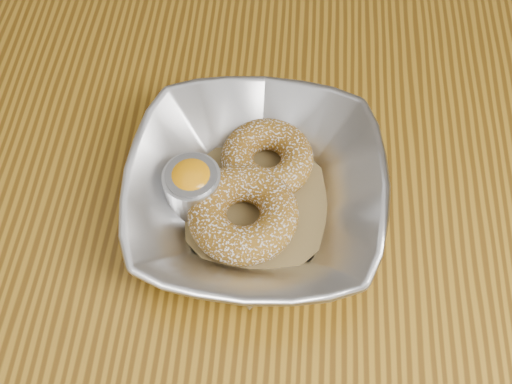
# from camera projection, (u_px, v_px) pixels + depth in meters

# --- Properties ---
(ground_plane) EXTENTS (4.00, 4.00, 0.00)m
(ground_plane) POSITION_uv_depth(u_px,v_px,m) (258.00, 372.00, 1.22)
(ground_plane) COLOR #565659
(ground_plane) RESTS_ON ground
(table) EXTENTS (1.20, 0.80, 0.75)m
(table) POSITION_uv_depth(u_px,v_px,m) (260.00, 223.00, 0.66)
(table) COLOR brown
(table) RESTS_ON ground_plane
(serving_bowl) EXTENTS (0.23, 0.23, 0.06)m
(serving_bowl) POSITION_uv_depth(u_px,v_px,m) (256.00, 193.00, 0.54)
(serving_bowl) COLOR silver
(serving_bowl) RESTS_ON table
(parchment) EXTENTS (0.21, 0.21, 0.00)m
(parchment) POSITION_uv_depth(u_px,v_px,m) (256.00, 204.00, 0.55)
(parchment) COLOR brown
(parchment) RESTS_ON table
(donut_back) EXTENTS (0.09, 0.09, 0.03)m
(donut_back) POSITION_uv_depth(u_px,v_px,m) (267.00, 159.00, 0.56)
(donut_back) COLOR brown
(donut_back) RESTS_ON parchment
(donut_front) EXTENTS (0.10, 0.10, 0.03)m
(donut_front) POSITION_uv_depth(u_px,v_px,m) (243.00, 214.00, 0.53)
(donut_front) COLOR brown
(donut_front) RESTS_ON parchment
(ramekin) EXTENTS (0.05, 0.05, 0.05)m
(ramekin) POSITION_uv_depth(u_px,v_px,m) (193.00, 185.00, 0.54)
(ramekin) COLOR silver
(ramekin) RESTS_ON table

